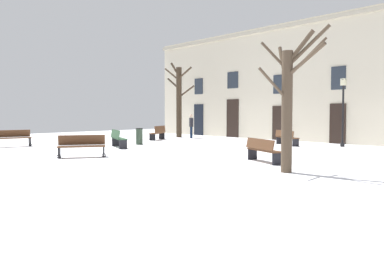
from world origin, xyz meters
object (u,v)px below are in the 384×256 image
at_px(bench_far_corner, 118,138).
at_px(bench_by_litter_bin, 263,150).
at_px(tree_right_of_center, 179,99).
at_px(bench_near_lamp, 158,133).
at_px(litter_bin, 139,136).
at_px(bench_back_to_back_right, 11,138).
at_px(person_by_shop_door, 191,125).
at_px(bench_back_to_back_left, 286,137).
at_px(bench_near_center_tree, 82,146).
at_px(streetlamp, 343,104).
at_px(tree_near_facade, 289,101).

distance_m(bench_far_corner, bench_by_litter_bin, 8.45).
xyz_separation_m(tree_right_of_center, bench_near_lamp, (0.85, -2.65, -2.30)).
distance_m(litter_bin, bench_near_lamp, 3.67).
xyz_separation_m(bench_back_to_back_right, person_by_shop_door, (2.04, 11.27, 0.46)).
bearing_deg(bench_far_corner, tree_right_of_center, -44.30).
bearing_deg(bench_back_to_back_left, bench_near_lamp, 44.39).
relative_size(bench_near_center_tree, bench_back_to_back_left, 1.04).
bearing_deg(bench_near_center_tree, litter_bin, 61.32).
bearing_deg(tree_right_of_center, streetlamp, 5.88).
bearing_deg(litter_bin, person_by_shop_door, 105.38).
relative_size(litter_bin, bench_back_to_back_right, 0.47).
xyz_separation_m(tree_near_facade, bench_far_corner, (-10.25, 0.64, -1.69)).
xyz_separation_m(litter_bin, person_by_shop_door, (-1.55, 5.63, 0.47)).
height_order(tree_near_facade, bench_back_to_back_left, tree_near_facade).
bearing_deg(tree_near_facade, bench_by_litter_bin, 143.98).
xyz_separation_m(streetlamp, litter_bin, (-8.61, -6.88, -1.78)).
xyz_separation_m(bench_near_center_tree, bench_back_to_back_right, (-6.70, -0.50, 0.01)).
height_order(streetlamp, bench_near_lamp, streetlamp).
bearing_deg(bench_back_to_back_left, bench_back_to_back_right, 76.37).
bearing_deg(bench_back_to_back_left, tree_right_of_center, 26.25).
height_order(streetlamp, bench_near_center_tree, streetlamp).
xyz_separation_m(bench_back_to_back_right, bench_near_lamp, (1.53, 8.69, -0.01)).
relative_size(tree_right_of_center, bench_by_litter_bin, 3.06).
xyz_separation_m(litter_bin, bench_back_to_back_right, (-3.59, -5.64, 0.00)).
relative_size(tree_near_facade, bench_near_lamp, 2.69).
distance_m(litter_bin, person_by_shop_door, 5.86).
xyz_separation_m(litter_bin, bench_back_to_back_left, (6.04, 5.58, -0.03)).
xyz_separation_m(bench_near_center_tree, bench_near_lamp, (-5.17, 8.19, 0.00)).
relative_size(bench_by_litter_bin, person_by_shop_door, 1.05).
relative_size(streetlamp, bench_back_to_back_right, 1.86).
relative_size(litter_bin, bench_near_center_tree, 0.50).
xyz_separation_m(bench_by_litter_bin, bench_near_lamp, (-11.19, 4.23, 0.01)).
relative_size(bench_back_to_back_left, bench_near_lamp, 1.10).
height_order(tree_right_of_center, person_by_shop_door, tree_right_of_center).
bearing_deg(person_by_shop_door, bench_by_litter_bin, 179.42).
relative_size(bench_near_center_tree, bench_far_corner, 1.01).
relative_size(tree_right_of_center, streetlamp, 1.48).
bearing_deg(bench_near_center_tree, bench_back_to_back_right, 124.43).
distance_m(tree_near_facade, tree_right_of_center, 16.13).
bearing_deg(streetlamp, person_by_shop_door, -172.96).
height_order(litter_bin, bench_near_lamp, same).
height_order(bench_by_litter_bin, bench_near_lamp, bench_near_lamp).
relative_size(streetlamp, litter_bin, 3.95).
distance_m(tree_right_of_center, bench_back_to_back_left, 9.25).
height_order(bench_back_to_back_left, bench_back_to_back_right, bench_back_to_back_right).
height_order(bench_far_corner, person_by_shop_door, person_by_shop_door).
bearing_deg(bench_near_center_tree, bench_near_lamp, 62.43).
distance_m(tree_right_of_center, bench_near_center_tree, 12.62).
bearing_deg(bench_near_lamp, bench_back_to_back_right, -35.41).
height_order(streetlamp, person_by_shop_door, streetlamp).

